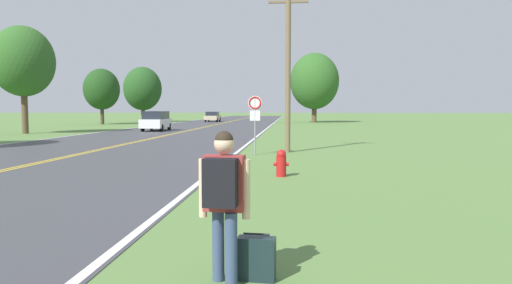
{
  "coord_description": "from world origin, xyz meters",
  "views": [
    {
      "loc": [
        9.32,
        0.36,
        2.03
      ],
      "look_at": [
        8.11,
        15.52,
        0.89
      ],
      "focal_mm": 32.0,
      "sensor_mm": 36.0,
      "label": 1
    }
  ],
  "objects_px": {
    "suitcase": "(256,259)",
    "fire_hydrant": "(281,163)",
    "tree_far_back": "(143,89)",
    "hitchhiker_person": "(223,192)",
    "traffic_sign": "(255,110)",
    "tree_behind_sign": "(102,89)",
    "car_white_suv_approaching": "(156,121)",
    "tree_mid_treeline": "(314,81)",
    "tree_left_verge": "(23,62)",
    "car_champagne_sedan_mid_near": "(213,117)"
  },
  "relations": [
    {
      "from": "hitchhiker_person",
      "to": "car_white_suv_approaching",
      "type": "relative_size",
      "value": 0.39
    },
    {
      "from": "traffic_sign",
      "to": "hitchhiker_person",
      "type": "bearing_deg",
      "value": -86.71
    },
    {
      "from": "fire_hydrant",
      "to": "hitchhiker_person",
      "type": "bearing_deg",
      "value": -93.09
    },
    {
      "from": "car_white_suv_approaching",
      "to": "traffic_sign",
      "type": "bearing_deg",
      "value": -154.42
    },
    {
      "from": "suitcase",
      "to": "tree_left_verge",
      "type": "xyz_separation_m",
      "value": [
        -20.81,
        29.49,
        5.43
      ]
    },
    {
      "from": "car_champagne_sedan_mid_near",
      "to": "fire_hydrant",
      "type": "bearing_deg",
      "value": -167.64
    },
    {
      "from": "fire_hydrant",
      "to": "tree_left_verge",
      "type": "xyz_separation_m",
      "value": [
        -20.91,
        21.29,
        5.28
      ]
    },
    {
      "from": "tree_behind_sign",
      "to": "tree_mid_treeline",
      "type": "bearing_deg",
      "value": 19.5
    },
    {
      "from": "fire_hydrant",
      "to": "tree_left_verge",
      "type": "bearing_deg",
      "value": 134.48
    },
    {
      "from": "fire_hydrant",
      "to": "tree_behind_sign",
      "type": "xyz_separation_m",
      "value": [
        -23.5,
        42.14,
        3.97
      ]
    },
    {
      "from": "tree_behind_sign",
      "to": "tree_mid_treeline",
      "type": "distance_m",
      "value": 28.57
    },
    {
      "from": "tree_mid_treeline",
      "to": "car_champagne_sedan_mid_near",
      "type": "distance_m",
      "value": 15.97
    },
    {
      "from": "tree_left_verge",
      "to": "car_champagne_sedan_mid_near",
      "type": "bearing_deg",
      "value": 74.07
    },
    {
      "from": "suitcase",
      "to": "tree_far_back",
      "type": "bearing_deg",
      "value": 25.16
    },
    {
      "from": "tree_mid_treeline",
      "to": "car_white_suv_approaching",
      "type": "bearing_deg",
      "value": -121.23
    },
    {
      "from": "suitcase",
      "to": "car_white_suv_approaching",
      "type": "height_order",
      "value": "car_white_suv_approaching"
    },
    {
      "from": "traffic_sign",
      "to": "tree_behind_sign",
      "type": "bearing_deg",
      "value": 121.74
    },
    {
      "from": "suitcase",
      "to": "fire_hydrant",
      "type": "height_order",
      "value": "fire_hydrant"
    },
    {
      "from": "suitcase",
      "to": "tree_left_verge",
      "type": "distance_m",
      "value": 36.5
    },
    {
      "from": "traffic_sign",
      "to": "car_white_suv_approaching",
      "type": "xyz_separation_m",
      "value": [
        -10.54,
        20.3,
        -1.01
      ]
    },
    {
      "from": "fire_hydrant",
      "to": "car_white_suv_approaching",
      "type": "xyz_separation_m",
      "value": [
        -11.83,
        26.54,
        0.51
      ]
    },
    {
      "from": "traffic_sign",
      "to": "tree_behind_sign",
      "type": "height_order",
      "value": "tree_behind_sign"
    },
    {
      "from": "traffic_sign",
      "to": "tree_far_back",
      "type": "height_order",
      "value": "tree_far_back"
    },
    {
      "from": "car_champagne_sedan_mid_near",
      "to": "car_white_suv_approaching",
      "type": "bearing_deg",
      "value": 179.72
    },
    {
      "from": "suitcase",
      "to": "fire_hydrant",
      "type": "distance_m",
      "value": 8.2
    },
    {
      "from": "fire_hydrant",
      "to": "traffic_sign",
      "type": "relative_size",
      "value": 0.31
    },
    {
      "from": "tree_far_back",
      "to": "car_white_suv_approaching",
      "type": "xyz_separation_m",
      "value": [
        9.52,
        -24.91,
        -3.91
      ]
    },
    {
      "from": "tree_mid_treeline",
      "to": "traffic_sign",
      "type": "bearing_deg",
      "value": -95.9
    },
    {
      "from": "traffic_sign",
      "to": "fire_hydrant",
      "type": "bearing_deg",
      "value": -78.3
    },
    {
      "from": "car_white_suv_approaching",
      "to": "tree_far_back",
      "type": "bearing_deg",
      "value": 19.06
    },
    {
      "from": "hitchhiker_person",
      "to": "fire_hydrant",
      "type": "xyz_separation_m",
      "value": [
        0.45,
        8.37,
        -0.68
      ]
    },
    {
      "from": "fire_hydrant",
      "to": "tree_behind_sign",
      "type": "distance_m",
      "value": 48.41
    },
    {
      "from": "car_champagne_sedan_mid_near",
      "to": "suitcase",
      "type": "bearing_deg",
      "value": -169.27
    },
    {
      "from": "tree_left_verge",
      "to": "tree_mid_treeline",
      "type": "bearing_deg",
      "value": 51.33
    },
    {
      "from": "traffic_sign",
      "to": "tree_left_verge",
      "type": "xyz_separation_m",
      "value": [
        -19.61,
        15.05,
        3.76
      ]
    },
    {
      "from": "suitcase",
      "to": "car_white_suv_approaching",
      "type": "bearing_deg",
      "value": 24.21
    },
    {
      "from": "fire_hydrant",
      "to": "tree_far_back",
      "type": "height_order",
      "value": "tree_far_back"
    },
    {
      "from": "tree_behind_sign",
      "to": "tree_left_verge",
      "type": "bearing_deg",
      "value": -82.92
    },
    {
      "from": "hitchhiker_person",
      "to": "tree_mid_treeline",
      "type": "distance_m",
      "value": 60.34
    },
    {
      "from": "hitchhiker_person",
      "to": "traffic_sign",
      "type": "bearing_deg",
      "value": 8.83
    },
    {
      "from": "traffic_sign",
      "to": "tree_left_verge",
      "type": "relative_size",
      "value": 0.3
    },
    {
      "from": "tree_mid_treeline",
      "to": "car_champagne_sedan_mid_near",
      "type": "bearing_deg",
      "value": 171.09
    },
    {
      "from": "tree_far_back",
      "to": "car_white_suv_approaching",
      "type": "height_order",
      "value": "tree_far_back"
    },
    {
      "from": "fire_hydrant",
      "to": "car_white_suv_approaching",
      "type": "bearing_deg",
      "value": 114.03
    },
    {
      "from": "tree_far_back",
      "to": "car_champagne_sedan_mid_near",
      "type": "height_order",
      "value": "tree_far_back"
    },
    {
      "from": "car_champagne_sedan_mid_near",
      "to": "tree_behind_sign",
      "type": "bearing_deg",
      "value": 135.14
    },
    {
      "from": "suitcase",
      "to": "tree_behind_sign",
      "type": "height_order",
      "value": "tree_behind_sign"
    },
    {
      "from": "fire_hydrant",
      "to": "car_white_suv_approaching",
      "type": "height_order",
      "value": "car_white_suv_approaching"
    },
    {
      "from": "tree_left_verge",
      "to": "suitcase",
      "type": "bearing_deg",
      "value": -54.78
    },
    {
      "from": "tree_mid_treeline",
      "to": "suitcase",
      "type": "bearing_deg",
      "value": -93.34
    }
  ]
}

